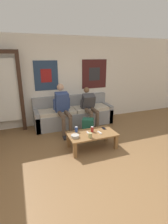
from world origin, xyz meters
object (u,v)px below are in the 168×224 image
Objects in this scene: person_seated_adult at (63,107)px; cell_phone at (104,128)px; backpack at (88,127)px; ceramic_bowl at (75,136)px; drink_can_blue at (76,129)px; drink_can_red at (92,129)px; couch at (74,115)px; game_controller_near_right at (100,133)px; person_seated_teen at (90,106)px; coffee_table at (92,136)px; pillar_candle at (90,135)px; game_controller_near_left at (88,133)px.

person_seated_adult reaches higher than cell_phone.
ceramic_bowl is at bearing -128.54° from backpack.
ceramic_bowl is 0.28m from drink_can_blue.
couch is at bearing 89.23° from drink_can_red.
person_seated_adult reaches higher than game_controller_near_right.
cell_phone is (0.78, 0.20, -0.03)m from ceramic_bowl.
person_seated_adult reaches higher than drink_can_blue.
couch is 0.82m from backpack.
person_seated_teen is 6.39× the size of ceramic_bowl.
couch is 18.60× the size of drink_can_blue.
person_seated_adult is (-0.36, 1.13, 0.40)m from coffee_table.
person_seated_teen is 9.49× the size of pillar_candle.
backpack is at bearing -117.73° from person_seated_teen.
ceramic_bowl reaches higher than game_controller_near_left.
game_controller_near_left is at bearing 171.62° from coffee_table.
game_controller_near_right is (0.25, -0.06, 0.00)m from game_controller_near_left.
ceramic_bowl reaches higher than game_controller_near_right.
game_controller_near_right is (0.29, 0.14, -0.04)m from pillar_candle.
game_controller_near_right is at bearing -66.08° from person_seated_adult.
drink_can_blue is 0.91× the size of cell_phone.
coffee_table is 0.43m from ceramic_bowl.
pillar_candle is 0.42m from drink_can_blue.
person_seated_teen is at bearing -43.69° from couch.
person_seated_teen is 1.26m from game_controller_near_right.
backpack is at bearing 74.91° from coffee_table.
drink_can_blue is 0.84× the size of game_controller_near_right.
person_seated_adult reaches higher than drink_can_red.
game_controller_near_left is at bearing 11.72° from ceramic_bowl.
game_controller_near_right is (0.16, -0.05, 0.07)m from coffee_table.
cell_phone is at bearing -77.23° from couch.
coffee_table is 7.30× the size of game_controller_near_right.
cell_phone is at bearing -4.80° from drink_can_blue.
person_seated_teen is at bearing 69.72° from coffee_table.
drink_can_blue is 0.53m from game_controller_near_right.
cell_phone is (0.31, -1.37, 0.06)m from couch.
pillar_candle is at bearing -101.11° from game_controller_near_left.
drink_can_blue is 0.36m from drink_can_red.
person_seated_teen reaches higher than coffee_table.
pillar_candle reaches higher than coffee_table.
coffee_table is at bearing -92.06° from couch.
backpack is at bearing -80.47° from couch.
person_seated_teen is 9.14× the size of drink_can_blue.
ceramic_bowl is at bearing -114.10° from drink_can_blue.
backpack is 3.45× the size of drink_can_red.
person_seated_teen is (0.79, 0.02, -0.07)m from person_seated_adult.
cell_phone reaches higher than coffee_table.
pillar_candle reaches higher than backpack.
backpack is (-0.24, -0.45, -0.42)m from person_seated_teen.
game_controller_near_right is (-0.03, -0.75, 0.17)m from backpack.
person_seated_adult reaches higher than couch.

